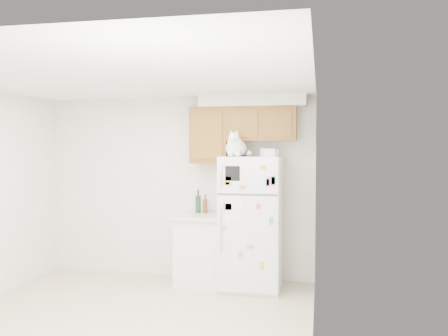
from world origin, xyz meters
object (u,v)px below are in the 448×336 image
(base_counter, at_px, (201,249))
(storage_box_front, at_px, (271,153))
(bottle_green, at_px, (198,201))
(bottle_amber, at_px, (205,204))
(storage_box_back, at_px, (269,152))
(refrigerator, at_px, (251,222))
(cat, at_px, (236,147))

(base_counter, distance_m, storage_box_front, 1.61)
(base_counter, xyz_separation_m, bottle_green, (-0.08, 0.16, 0.62))
(bottle_green, relative_size, bottle_amber, 1.24)
(base_counter, distance_m, bottle_green, 0.64)
(base_counter, xyz_separation_m, storage_box_back, (0.90, -0.01, 1.29))
(refrigerator, bearing_deg, cat, -144.77)
(cat, distance_m, storage_box_back, 0.44)
(base_counter, height_order, cat, cat)
(cat, bearing_deg, refrigerator, 35.23)
(refrigerator, xyz_separation_m, storage_box_front, (0.26, -0.11, 0.89))
(refrigerator, height_order, base_counter, refrigerator)
(storage_box_back, bearing_deg, cat, -140.19)
(storage_box_front, relative_size, bottle_amber, 0.59)
(base_counter, relative_size, cat, 1.96)
(refrigerator, xyz_separation_m, cat, (-0.18, -0.13, 0.97))
(cat, height_order, bottle_amber, cat)
(storage_box_back, bearing_deg, storage_box_front, -59.11)
(bottle_amber, bearing_deg, base_counter, -97.42)
(refrigerator, relative_size, cat, 3.62)
(refrigerator, height_order, storage_box_front, storage_box_front)
(storage_box_back, xyz_separation_m, storage_box_front, (0.06, -0.18, -0.01))
(refrigerator, relative_size, bottle_amber, 6.63)
(bottle_green, bearing_deg, storage_box_front, -18.30)
(base_counter, distance_m, bottle_amber, 0.61)
(storage_box_back, height_order, storage_box_front, storage_box_back)
(refrigerator, distance_m, base_counter, 0.79)
(storage_box_front, distance_m, bottle_amber, 1.21)
(cat, relative_size, storage_box_front, 3.13)
(refrigerator, relative_size, base_counter, 1.85)
(cat, bearing_deg, bottle_amber, 143.28)
(storage_box_front, bearing_deg, bottle_amber, -177.61)
(base_counter, bearing_deg, storage_box_back, -0.48)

